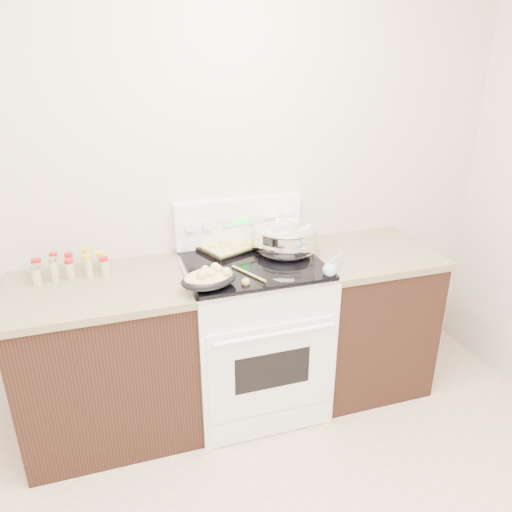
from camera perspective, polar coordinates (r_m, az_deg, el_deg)
name	(u,v)px	position (r m, az deg, el deg)	size (l,w,h in m)	color
room_shell	(293,216)	(1.12, 4.23, 4.58)	(4.10, 3.60, 2.75)	beige
counter_left	(108,360)	(2.90, -16.53, -11.37)	(0.93, 0.67, 0.92)	black
counter_right	(363,317)	(3.26, 12.09, -6.79)	(0.73, 0.67, 0.92)	black
kitchen_range	(253,332)	(2.98, -0.32, -8.66)	(0.78, 0.73, 1.22)	white
mixing_bowl	(285,240)	(2.84, 3.38, 1.85)	(0.42, 0.42, 0.21)	silver
roasting_pan	(209,278)	(2.47, -5.40, -2.50)	(0.32, 0.25, 0.11)	black
baking_sheet	(233,246)	(2.92, -2.70, 1.11)	(0.42, 0.36, 0.06)	black
wooden_spoon	(247,279)	(2.54, -1.06, -2.62)	(0.13, 0.24, 0.04)	tan
blue_ladle	(331,268)	(2.63, 8.52, -1.40)	(0.20, 0.21, 0.09)	#87B3CA
spice_jars	(70,266)	(2.80, -20.46, -1.08)	(0.39, 0.15, 0.13)	#BFB28C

